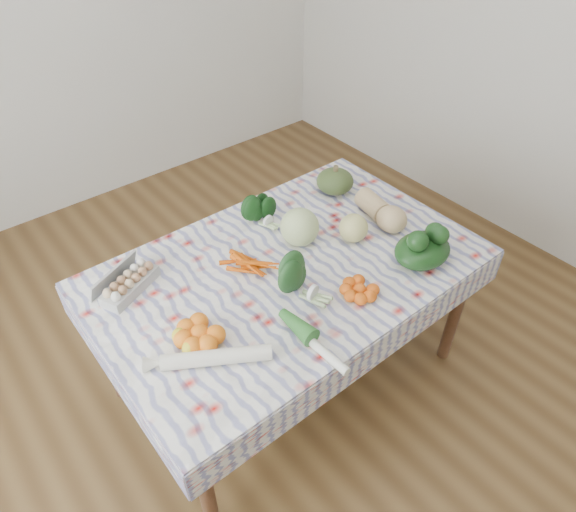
# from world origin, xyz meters

# --- Properties ---
(ground) EXTENTS (4.50, 4.50, 0.00)m
(ground) POSITION_xyz_m (0.00, 0.00, 0.00)
(ground) COLOR brown
(ground) RESTS_ON ground
(dining_table) EXTENTS (1.60, 1.00, 0.75)m
(dining_table) POSITION_xyz_m (0.00, 0.00, 0.68)
(dining_table) COLOR brown
(dining_table) RESTS_ON ground
(tablecloth) EXTENTS (1.66, 1.06, 0.01)m
(tablecloth) POSITION_xyz_m (0.00, 0.00, 0.76)
(tablecloth) COLOR silver
(tablecloth) RESTS_ON dining_table
(egg_carton) EXTENTS (0.29, 0.21, 0.07)m
(egg_carton) POSITION_xyz_m (-0.60, 0.29, 0.80)
(egg_carton) COLOR #ADADA8
(egg_carton) RESTS_ON tablecloth
(carrot_bunch) EXTENTS (0.29, 0.28, 0.04)m
(carrot_bunch) POSITION_xyz_m (-0.14, 0.10, 0.78)
(carrot_bunch) COLOR #D34E07
(carrot_bunch) RESTS_ON tablecloth
(kale_bunch) EXTENTS (0.15, 0.13, 0.13)m
(kale_bunch) POSITION_xyz_m (0.10, 0.32, 0.83)
(kale_bunch) COLOR #113611
(kale_bunch) RESTS_ON tablecloth
(kabocha_squash) EXTENTS (0.24, 0.24, 0.13)m
(kabocha_squash) POSITION_xyz_m (0.56, 0.30, 0.82)
(kabocha_squash) COLOR #3C4F24
(kabocha_squash) RESTS_ON tablecloth
(cabbage) EXTENTS (0.22, 0.22, 0.18)m
(cabbage) POSITION_xyz_m (0.14, 0.10, 0.85)
(cabbage) COLOR #B1C77E
(cabbage) RESTS_ON tablecloth
(butternut_squash) EXTENTS (0.19, 0.32, 0.14)m
(butternut_squash) POSITION_xyz_m (0.56, -0.02, 0.83)
(butternut_squash) COLOR tan
(butternut_squash) RESTS_ON tablecloth
(orange_cluster) EXTENTS (0.28, 0.28, 0.08)m
(orange_cluster) POSITION_xyz_m (-0.52, -0.12, 0.80)
(orange_cluster) COLOR orange
(orange_cluster) RESTS_ON tablecloth
(broccoli) EXTENTS (0.21, 0.21, 0.12)m
(broccoli) POSITION_xyz_m (-0.07, -0.17, 0.82)
(broccoli) COLOR #1C441C
(broccoli) RESTS_ON tablecloth
(mandarin_cluster) EXTENTS (0.20, 0.20, 0.06)m
(mandarin_cluster) POSITION_xyz_m (0.12, -0.32, 0.79)
(mandarin_cluster) COLOR #E65910
(mandarin_cluster) RESTS_ON tablecloth
(grapefruit) EXTENTS (0.16, 0.16, 0.13)m
(grapefruit) POSITION_xyz_m (0.35, -0.04, 0.83)
(grapefruit) COLOR #D2CB75
(grapefruit) RESTS_ON tablecloth
(spinach_bag) EXTENTS (0.34, 0.31, 0.12)m
(spinach_bag) POSITION_xyz_m (0.48, -0.34, 0.82)
(spinach_bag) COLOR black
(spinach_bag) RESTS_ON tablecloth
(daikon) EXTENTS (0.38, 0.27, 0.06)m
(daikon) POSITION_xyz_m (-0.52, -0.24, 0.79)
(daikon) COLOR white
(daikon) RESTS_ON tablecloth
(leek) EXTENTS (0.05, 0.34, 0.04)m
(leek) POSITION_xyz_m (-0.21, -0.41, 0.78)
(leek) COLOR white
(leek) RESTS_ON tablecloth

